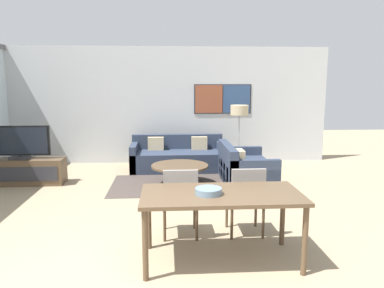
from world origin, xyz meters
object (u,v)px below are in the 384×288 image
(sofa_side, at_px, (243,170))
(dining_table, at_px, (221,200))
(coffee_table, at_px, (180,170))
(tv_console, at_px, (21,172))
(television, at_px, (19,143))
(fruit_bowl, at_px, (208,191))
(floor_lamp, at_px, (239,114))
(sofa_main, at_px, (178,158))
(dining_chair_left, at_px, (180,198))
(dining_chair_centre, at_px, (246,196))

(sofa_side, height_order, dining_table, dining_table)
(coffee_table, bearing_deg, tv_console, 175.17)
(television, height_order, fruit_bowl, television)
(tv_console, bearing_deg, floor_lamp, 12.75)
(coffee_table, bearing_deg, sofa_side, 3.55)
(sofa_main, bearing_deg, fruit_bowl, -87.52)
(dining_chair_left, bearing_deg, television, 137.71)
(coffee_table, relative_size, dining_table, 0.63)
(dining_table, relative_size, fruit_bowl, 6.01)
(dining_chair_left, relative_size, floor_lamp, 0.62)
(dining_chair_centre, xyz_separation_m, fruit_bowl, (-0.56, -0.72, 0.30))
(sofa_side, relative_size, dining_chair_left, 1.67)
(tv_console, distance_m, dining_table, 4.83)
(television, bearing_deg, sofa_main, 19.53)
(tv_console, xyz_separation_m, television, (0.00, 0.00, 0.57))
(sofa_main, relative_size, floor_lamp, 1.44)
(tv_console, distance_m, fruit_bowl, 4.77)
(dining_chair_left, relative_size, fruit_bowl, 3.15)
(dining_table, relative_size, dining_chair_centre, 1.91)
(sofa_main, relative_size, fruit_bowl, 7.29)
(dining_chair_left, xyz_separation_m, fruit_bowl, (0.28, -0.71, 0.30))
(tv_console, xyz_separation_m, dining_chair_left, (2.99, -2.72, 0.27))
(sofa_main, distance_m, floor_lamp, 1.70)
(coffee_table, bearing_deg, floor_lamp, 42.59)
(television, bearing_deg, dining_chair_left, -42.29)
(fruit_bowl, distance_m, floor_lamp, 4.61)
(sofa_side, relative_size, coffee_table, 1.39)
(sofa_side, bearing_deg, coffee_table, 93.55)
(tv_console, height_order, television, television)
(sofa_main, relative_size, dining_chair_centre, 2.31)
(floor_lamp, bearing_deg, dining_chair_left, -111.35)
(tv_console, relative_size, dining_chair_centre, 1.82)
(dining_table, relative_size, dining_chair_left, 1.91)
(coffee_table, distance_m, dining_chair_left, 2.47)
(dining_table, bearing_deg, sofa_side, 74.42)
(sofa_main, xyz_separation_m, fruit_bowl, (0.20, -4.52, 0.55))
(coffee_table, bearing_deg, dining_chair_centre, -72.79)
(dining_chair_left, height_order, dining_chair_centre, same)
(television, distance_m, floor_lamp, 4.58)
(television, relative_size, dining_chair_left, 1.30)
(coffee_table, height_order, dining_chair_left, dining_chair_left)
(sofa_side, distance_m, dining_chair_centre, 2.59)
(dining_table, bearing_deg, dining_chair_left, 122.05)
(tv_console, distance_m, dining_chair_left, 4.05)
(fruit_bowl, bearing_deg, sofa_main, 92.48)
(dining_table, xyz_separation_m, dining_chair_centre, (0.42, 0.68, -0.18))
(coffee_table, xyz_separation_m, fruit_bowl, (0.20, -3.17, 0.52))
(dining_table, distance_m, dining_chair_centre, 0.82)
(tv_console, relative_size, coffee_table, 1.51)
(television, xyz_separation_m, dining_table, (3.41, -3.39, -0.12))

